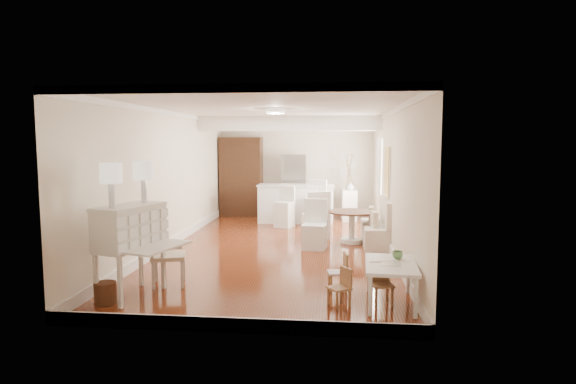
% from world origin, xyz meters
% --- Properties ---
extents(room, '(9.00, 9.04, 2.82)m').
position_xyz_m(room, '(0.04, 0.32, 1.98)').
color(room, maroon).
rests_on(room, ground).
extents(secretary_bureau, '(1.27, 1.29, 1.31)m').
position_xyz_m(secretary_bureau, '(-1.70, -3.34, 0.65)').
color(secretary_bureau, white).
rests_on(secretary_bureau, ground).
extents(gustavian_armchair, '(0.66, 0.66, 0.93)m').
position_xyz_m(gustavian_armchair, '(-1.36, -2.76, 0.47)').
color(gustavian_armchair, beige).
rests_on(gustavian_armchair, ground).
extents(wicker_basket, '(0.29, 0.29, 0.29)m').
position_xyz_m(wicker_basket, '(-1.92, -3.68, 0.15)').
color(wicker_basket, '#512D19').
rests_on(wicker_basket, ground).
extents(kids_table, '(0.73, 1.15, 0.56)m').
position_xyz_m(kids_table, '(1.90, -3.30, 0.28)').
color(kids_table, white).
rests_on(kids_table, ground).
extents(kids_chair_a, '(0.35, 0.35, 0.53)m').
position_xyz_m(kids_chair_a, '(1.21, -3.49, 0.26)').
color(kids_chair_a, '#9E6F47').
rests_on(kids_chair_a, ground).
extents(kids_chair_b, '(0.32, 0.32, 0.57)m').
position_xyz_m(kids_chair_b, '(1.19, -2.81, 0.29)').
color(kids_chair_b, '#987145').
rests_on(kids_chair_b, ground).
extents(kids_chair_c, '(0.33, 0.33, 0.57)m').
position_xyz_m(kids_chair_c, '(1.78, -3.37, 0.29)').
color(kids_chair_c, '#976B44').
rests_on(kids_chair_c, ground).
extents(banquette, '(0.52, 1.60, 0.98)m').
position_xyz_m(banquette, '(1.99, 0.50, 0.49)').
color(banquette, silver).
rests_on(banquette, ground).
extents(dining_table, '(1.20, 1.20, 0.69)m').
position_xyz_m(dining_table, '(1.51, 0.61, 0.34)').
color(dining_table, '#4A2717').
rests_on(dining_table, ground).
extents(slip_chair_near, '(0.52, 0.54, 1.00)m').
position_xyz_m(slip_chair_near, '(0.74, -0.04, 0.50)').
color(slip_chair_near, white).
rests_on(slip_chair_near, ground).
extents(slip_chair_far, '(0.67, 0.68, 1.08)m').
position_xyz_m(slip_chair_far, '(0.72, 1.03, 0.54)').
color(slip_chair_far, white).
rests_on(slip_chair_far, ground).
extents(breakfast_counter, '(2.05, 0.65, 1.03)m').
position_xyz_m(breakfast_counter, '(0.10, 3.10, 0.52)').
color(breakfast_counter, white).
rests_on(breakfast_counter, ground).
extents(bar_stool_left, '(0.53, 0.53, 1.03)m').
position_xyz_m(bar_stool_left, '(-0.14, 2.38, 0.52)').
color(bar_stool_left, silver).
rests_on(bar_stool_left, ground).
extents(bar_stool_right, '(0.58, 0.58, 1.19)m').
position_xyz_m(bar_stool_right, '(0.64, 2.65, 0.60)').
color(bar_stool_right, white).
rests_on(bar_stool_right, ground).
extents(pantry_cabinet, '(1.20, 0.60, 2.30)m').
position_xyz_m(pantry_cabinet, '(-1.60, 4.18, 1.15)').
color(pantry_cabinet, '#381E11').
rests_on(pantry_cabinet, ground).
extents(fridge, '(0.75, 0.65, 1.80)m').
position_xyz_m(fridge, '(0.30, 4.15, 0.90)').
color(fridge, silver).
rests_on(fridge, ground).
extents(sideboard, '(0.43, 0.90, 0.85)m').
position_xyz_m(sideboard, '(1.53, 3.72, 0.42)').
color(sideboard, white).
rests_on(sideboard, ground).
extents(pencil_cup, '(0.16, 0.16, 0.11)m').
position_xyz_m(pencil_cup, '(2.02, -3.06, 0.61)').
color(pencil_cup, '#629D5B').
rests_on(pencil_cup, kids_table).
extents(branch_vase, '(0.23, 0.23, 0.21)m').
position_xyz_m(branch_vase, '(1.58, 3.67, 0.95)').
color(branch_vase, white).
rests_on(branch_vase, sideboard).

